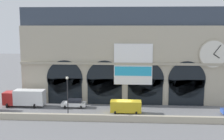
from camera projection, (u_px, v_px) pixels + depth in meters
name	position (u px, v px, depth m)	size (l,w,h in m)	color
ground_plane	(124.00, 112.00, 49.02)	(200.00, 200.00, 0.00)	slate
quay_parapet_wall	(124.00, 118.00, 44.12)	(90.00, 0.70, 1.07)	#B2A891
station_building	(126.00, 57.00, 55.06)	(39.57, 5.44, 18.19)	#B2A891
box_truck_west	(25.00, 98.00, 52.32)	(7.50, 2.91, 3.12)	red
car_midwest	(74.00, 103.00, 51.80)	(4.40, 2.22, 1.55)	white
van_center	(126.00, 106.00, 48.20)	(5.20, 2.48, 2.20)	gold
street_lamp_quayside	(68.00, 92.00, 44.86)	(0.44, 0.44, 6.90)	black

